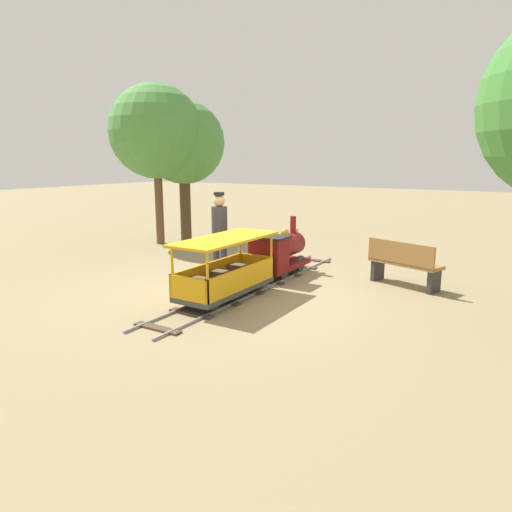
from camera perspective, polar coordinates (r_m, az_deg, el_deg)
name	(u,v)px	position (r m, az deg, el deg)	size (l,w,h in m)	color
ground_plane	(244,291)	(7.98, -1.46, -4.35)	(60.00, 60.00, 0.00)	#8C7A56
track	(255,286)	(8.27, -0.09, -3.65)	(0.75, 5.70, 0.04)	gray
locomotive	(279,252)	(8.89, 2.80, 0.52)	(0.71, 1.45, 1.07)	maroon
passenger_car	(226,274)	(7.44, -3.72, -2.19)	(0.81, 2.00, 0.97)	#3F3F3F
conductor_person	(220,227)	(8.83, -4.51, 3.53)	(0.30, 0.30, 1.62)	#282D47
park_bench	(404,264)	(8.58, 17.68, -0.91)	(1.36, 0.80, 0.82)	olive
oak_tree_near	(183,143)	(12.93, -8.91, 13.51)	(2.21, 2.21, 3.77)	#4C3823
oak_tree_distant	(156,132)	(12.55, -12.19, 14.69)	(2.40, 2.40, 4.12)	brown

